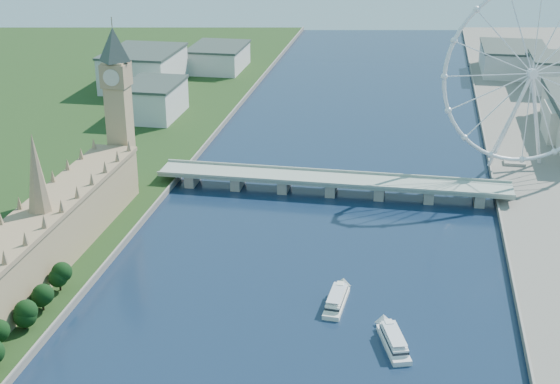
# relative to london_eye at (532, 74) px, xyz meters

# --- Properties ---
(parliament_range) EXTENTS (24.00, 200.00, 70.00)m
(parliament_range) POSITION_rel_london_eye_xyz_m (-247.98, -185.08, -49.04)
(parliament_range) COLOR tan
(parliament_range) RESTS_ON ground
(big_ben) EXTENTS (20.02, 20.02, 110.00)m
(big_ben) POSITION_rel_london_eye_xyz_m (-247.98, -77.08, -0.95)
(big_ben) COLOR tan
(big_ben) RESTS_ON ground
(westminster_bridge) EXTENTS (220.00, 22.00, 9.50)m
(westminster_bridge) POSITION_rel_london_eye_xyz_m (-119.98, -55.08, -60.89)
(westminster_bridge) COLOR gray
(westminster_bridge) RESTS_ON ground
(london_eye) EXTENTS (113.60, 39.12, 124.30)m
(london_eye) POSITION_rel_london_eye_xyz_m (0.00, 0.00, 0.00)
(london_eye) COLOR silver
(london_eye) RESTS_ON ground
(city_skyline) EXTENTS (505.00, 280.00, 32.00)m
(city_skyline) POSITION_rel_london_eye_xyz_m (-80.75, 205.00, -50.56)
(city_skyline) COLOR beige
(city_skyline) RESTS_ON ground
(tour_boat_near) EXTENTS (10.56, 32.34, 7.05)m
(tour_boat_near) POSITION_rel_london_eye_xyz_m (-101.53, -192.51, -67.52)
(tour_boat_near) COLOR silver
(tour_boat_near) RESTS_ON ground
(tour_boat_far) EXTENTS (17.54, 33.27, 7.15)m
(tour_boat_far) POSITION_rel_london_eye_xyz_m (-73.90, -222.50, -67.52)
(tour_boat_far) COLOR silver
(tour_boat_far) RESTS_ON ground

